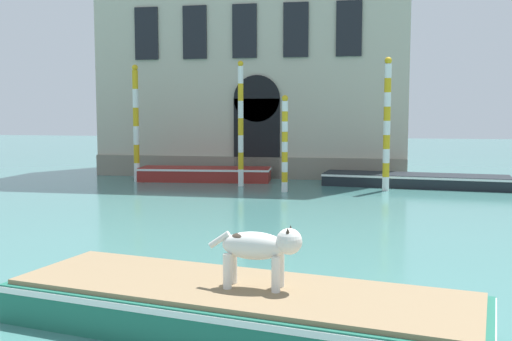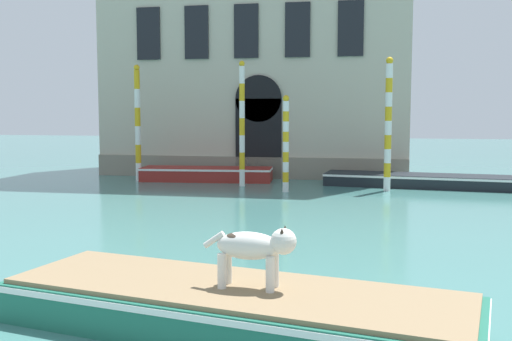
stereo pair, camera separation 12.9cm
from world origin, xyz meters
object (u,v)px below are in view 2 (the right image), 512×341
boat_foreground (233,307)px  mooring_pole_3 (242,124)px  mooring_pole_1 (388,124)px  mooring_pole_0 (138,123)px  mooring_pole_2 (286,143)px  boat_moored_far (416,180)px  dog_on_deck (255,247)px  boat_moored_near_palazzo (207,174)px

boat_foreground → mooring_pole_3: bearing=113.2°
mooring_pole_1 → mooring_pole_0: bearing=173.8°
mooring_pole_2 → mooring_pole_1: bearing=15.8°
mooring_pole_1 → mooring_pole_3: (-5.29, 0.29, -0.02)m
mooring_pole_1 → mooring_pole_2: 3.66m
mooring_pole_2 → mooring_pole_3: 2.32m
boat_foreground → boat_moored_far: boat_foreground is taller
dog_on_deck → mooring_pole_0: 17.17m
boat_moored_near_palazzo → mooring_pole_1: bearing=-18.1°
dog_on_deck → mooring_pole_1: (1.93, 14.20, 1.24)m
mooring_pole_1 → mooring_pole_3: 5.30m
dog_on_deck → mooring_pole_1: size_ratio=0.26×
mooring_pole_1 → mooring_pole_3: mooring_pole_1 is taller
dog_on_deck → mooring_pole_0: bearing=120.7°
boat_moored_far → mooring_pole_3: 6.81m
dog_on_deck → boat_foreground: bearing=176.8°
boat_moored_near_palazzo → dog_on_deck: bearing=-77.0°
mooring_pole_2 → dog_on_deck: bearing=-83.4°
mooring_pole_2 → boat_foreground: bearing=-84.6°
boat_moored_far → mooring_pole_1: bearing=-122.3°
boat_foreground → mooring_pole_1: 14.48m
boat_moored_near_palazzo → mooring_pole_1: 7.54m
boat_foreground → mooring_pole_0: mooring_pole_0 is taller
boat_foreground → boat_moored_far: (3.31, 15.53, -0.07)m
boat_foreground → mooring_pole_3: size_ratio=1.38×
boat_moored_near_palazzo → mooring_pole_3: size_ratio=1.15×
dog_on_deck → boat_moored_far: 15.88m
boat_foreground → mooring_pole_0: bearing=127.4°
boat_foreground → mooring_pole_1: bearing=92.3°
dog_on_deck → boat_moored_near_palazzo: dog_on_deck is taller
dog_on_deck → mooring_pole_0: size_ratio=0.26×
dog_on_deck → mooring_pole_3: size_ratio=0.26×
boat_moored_far → mooring_pole_1: mooring_pole_1 is taller
mooring_pole_1 → mooring_pole_2: size_ratio=1.39×
boat_foreground → boat_moored_far: bearing=89.2°
boat_foreground → mooring_pole_1: (2.22, 14.17, 2.04)m
mooring_pole_1 → boat_foreground: bearing=-98.9°
boat_moored_near_palazzo → mooring_pole_3: 3.03m
mooring_pole_0 → mooring_pole_1: (9.72, -1.05, 0.02)m
mooring_pole_2 → mooring_pole_3: mooring_pole_3 is taller
boat_foreground → mooring_pole_3: 14.91m
boat_foreground → dog_on_deck: (0.29, -0.04, 0.80)m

